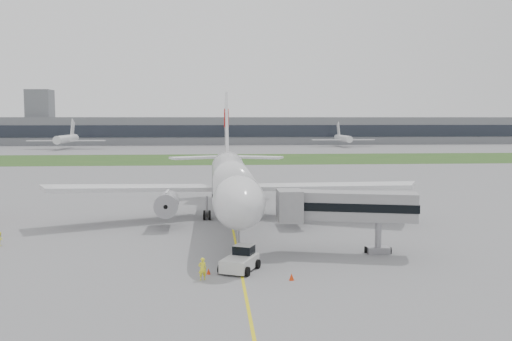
{
  "coord_description": "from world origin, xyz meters",
  "views": [
    {
      "loc": [
        -2.51,
        -68.58,
        13.47
      ],
      "look_at": [
        2.99,
        2.0,
        6.96
      ],
      "focal_mm": 40.0,
      "sensor_mm": 36.0,
      "label": 1
    }
  ],
  "objects": [
    {
      "name": "ground_crew_near",
      "position": [
        -3.35,
        -21.84,
        0.95
      ],
      "size": [
        0.78,
        0.6,
        1.91
      ],
      "primitive_type": "imported",
      "rotation": [
        0.0,
        0.0,
        3.36
      ],
      "color": "#FCF42A",
      "rests_on": "ground"
    },
    {
      "name": "terminal_building",
      "position": [
        0.0,
        229.87,
        7.0
      ],
      "size": [
        320.0,
        22.3,
        14.0
      ],
      "color": "slate",
      "rests_on": "ground"
    },
    {
      "name": "distant_aircraft_right",
      "position": [
        59.66,
        197.38,
        0.0
      ],
      "size": [
        29.83,
        26.36,
        11.34
      ],
      "primitive_type": null,
      "rotation": [
        0.0,
        0.0,
        -0.01
      ],
      "color": "silver",
      "rests_on": "ground"
    },
    {
      "name": "distant_aircraft_left",
      "position": [
        -65.92,
        186.42,
        0.0
      ],
      "size": [
        33.8,
        29.95,
        12.74
      ],
      "primitive_type": null,
      "rotation": [
        0.0,
        0.0,
        -0.02
      ],
      "color": "silver",
      "rests_on": "ground"
    },
    {
      "name": "safety_cone_left",
      "position": [
        -2.86,
        -20.1,
        0.26
      ],
      "size": [
        0.37,
        0.37,
        0.51
      ],
      "primitive_type": "cone",
      "color": "red",
      "rests_on": "ground"
    },
    {
      "name": "airliner",
      "position": [
        0.0,
        4.87,
        5.66
      ],
      "size": [
        48.13,
        53.95,
        17.88
      ],
      "color": "silver",
      "rests_on": "ground"
    },
    {
      "name": "grass_strip",
      "position": [
        0.0,
        120.0,
        0.01
      ],
      "size": [
        600.0,
        50.0,
        0.02
      ],
      "primitive_type": "cube",
      "color": "#234B1C",
      "rests_on": "ground"
    },
    {
      "name": "ground",
      "position": [
        0.0,
        0.0,
        0.0
      ],
      "size": [
        600.0,
        600.0,
        0.0
      ],
      "primitive_type": "plane",
      "color": "slate",
      "rests_on": "ground"
    },
    {
      "name": "control_tower",
      "position": [
        -90.0,
        232.0,
        0.0
      ],
      "size": [
        12.0,
        12.0,
        56.0
      ],
      "primitive_type": null,
      "color": "slate",
      "rests_on": "ground"
    },
    {
      "name": "pushback_tug",
      "position": [
        -0.01,
        -19.01,
        0.97
      ],
      "size": [
        3.98,
        4.67,
        2.1
      ],
      "rotation": [
        0.0,
        0.0,
        -0.42
      ],
      "color": "silver",
      "rests_on": "ground"
    },
    {
      "name": "safety_cone_right",
      "position": [
        4.06,
        -22.5,
        0.3
      ],
      "size": [
        0.44,
        0.44,
        0.6
      ],
      "primitive_type": "cone",
      "color": "red",
      "rests_on": "ground"
    },
    {
      "name": "apron_markings",
      "position": [
        0.0,
        -5.0,
        0.0
      ],
      "size": [
        70.0,
        70.0,
        0.04
      ],
      "primitive_type": null,
      "color": "yellow",
      "rests_on": "ground"
    },
    {
      "name": "jet_bridge",
      "position": [
        10.37,
        -13.39,
        4.71
      ],
      "size": [
        13.93,
        5.98,
        6.36
      ],
      "rotation": [
        0.0,
        0.0,
        -0.25
      ],
      "color": "gray",
      "rests_on": "ground"
    },
    {
      "name": "ground_crew_far",
      "position": [
        -24.84,
        -7.5,
        0.76
      ],
      "size": [
        0.67,
        0.81,
        1.53
      ],
      "primitive_type": "imported",
      "rotation": [
        0.0,
        0.0,
        1.45
      ],
      "color": "yellow",
      "rests_on": "ground"
    }
  ]
}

